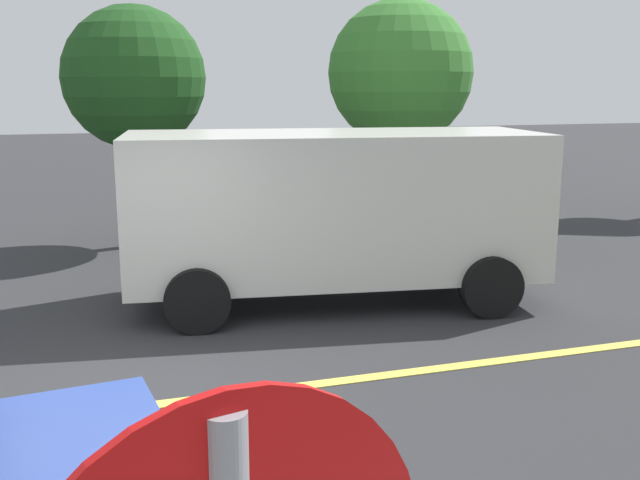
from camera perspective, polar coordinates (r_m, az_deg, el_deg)
The scene contains 5 objects.
ground_plane at distance 6.87m, azimuth -13.88°, elevation -12.43°, with size 80.00×80.00×0.00m, color #2D2D30.
lane_marking_centre at distance 7.63m, azimuth 9.52°, elevation -9.69°, with size 28.00×0.16×0.01m, color #E0D14C.
white_van at distance 9.52m, azimuth 0.90°, elevation 2.66°, with size 5.43×2.86×2.20m.
tree_centre_verge at distance 13.83m, azimuth 6.19°, elevation 12.64°, with size 2.62×2.62×4.32m.
tree_right_verge at distance 13.22m, azimuth -14.11°, elevation 11.96°, with size 2.42×2.42×4.12m.
Camera 1 is at (-0.34, -6.27, 2.78)m, focal length 41.57 mm.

